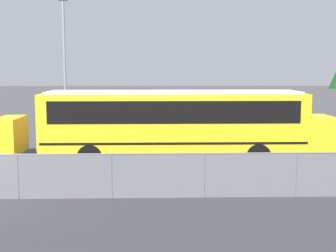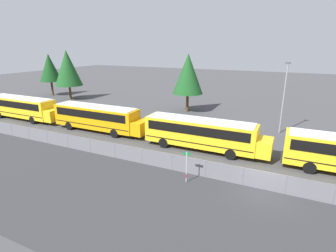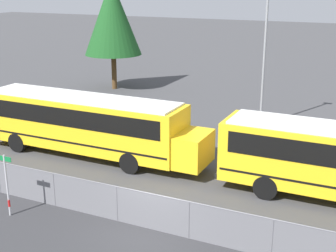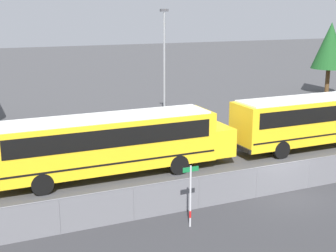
{
  "view_description": "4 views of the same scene",
  "coord_description": "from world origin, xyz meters",
  "views": [
    {
      "loc": [
        6.08,
        -15.28,
        4.33
      ],
      "look_at": [
        6.67,
        4.95,
        1.82
      ],
      "focal_mm": 50.0,
      "sensor_mm": 36.0,
      "label": 1
    },
    {
      "loc": [
        1.03,
        -19.32,
        10.68
      ],
      "look_at": [
        -11.09,
        6.26,
        1.92
      ],
      "focal_mm": 28.0,
      "sensor_mm": 36.0,
      "label": 2
    },
    {
      "loc": [
        7.45,
        -14.3,
        9.2
      ],
      "look_at": [
        -1.92,
        5.54,
        2.39
      ],
      "focal_mm": 50.0,
      "sensor_mm": 36.0,
      "label": 3
    },
    {
      "loc": [
        -13.78,
        -17.32,
        8.68
      ],
      "look_at": [
        -3.84,
        5.17,
        2.58
      ],
      "focal_mm": 50.0,
      "sensor_mm": 36.0,
      "label": 4
    }
  ],
  "objects": [
    {
      "name": "light_pole",
      "position": [
        0.3,
        15.23,
        4.78
      ],
      "size": [
        0.6,
        0.24,
        8.78
      ],
      "color": "gray",
      "rests_on": "ground_plane"
    },
    {
      "name": "school_bus_3",
      "position": [
        7.22,
        5.67,
        1.99
      ],
      "size": [
        13.22,
        2.62,
        3.32
      ],
      "color": "yellow",
      "rests_on": "ground_plane"
    }
  ]
}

